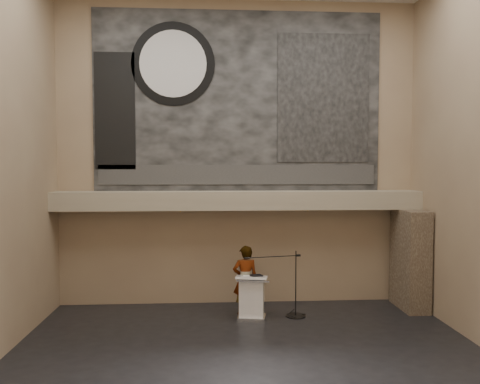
{
  "coord_description": "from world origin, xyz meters",
  "views": [
    {
      "loc": [
        -0.76,
        -9.17,
        3.85
      ],
      "look_at": [
        0.0,
        3.2,
        3.2
      ],
      "focal_mm": 35.0,
      "sensor_mm": 36.0,
      "label": 1
    }
  ],
  "objects": [
    {
      "name": "banner_building_print",
      "position": [
        2.4,
        3.93,
        5.8
      ],
      "size": [
        2.6,
        0.02,
        3.6
      ],
      "primitive_type": "cube",
      "color": "black",
      "rests_on": "banner"
    },
    {
      "name": "sprinkler_right",
      "position": [
        1.9,
        3.55,
        2.67
      ],
      "size": [
        0.04,
        0.04,
        0.06
      ],
      "primitive_type": "cylinder",
      "color": "#B2893D",
      "rests_on": "soffit"
    },
    {
      "name": "banner_clock_rim",
      "position": [
        -1.8,
        3.93,
        6.7
      ],
      "size": [
        2.3,
        0.02,
        2.3
      ],
      "primitive_type": "cylinder",
      "rotation": [
        1.57,
        0.0,
        0.0
      ],
      "color": "black",
      "rests_on": "banner"
    },
    {
      "name": "banner_clock_face",
      "position": [
        -1.8,
        3.91,
        6.7
      ],
      "size": [
        1.84,
        0.02,
        1.84
      ],
      "primitive_type": "cylinder",
      "rotation": [
        1.57,
        0.0,
        0.0
      ],
      "color": "silver",
      "rests_on": "banner"
    },
    {
      "name": "binder",
      "position": [
        0.37,
        2.47,
        1.12
      ],
      "size": [
        0.34,
        0.3,
        0.04
      ],
      "primitive_type": "cube",
      "rotation": [
        0.0,
        0.0,
        0.29
      ],
      "color": "black",
      "rests_on": "lectern"
    },
    {
      "name": "sprinkler_left",
      "position": [
        -1.6,
        3.55,
        2.67
      ],
      "size": [
        0.04,
        0.04,
        0.06
      ],
      "primitive_type": "cylinder",
      "color": "#B2893D",
      "rests_on": "soffit"
    },
    {
      "name": "soffit",
      "position": [
        0.0,
        3.6,
        2.95
      ],
      "size": [
        10.0,
        0.8,
        0.5
      ],
      "primitive_type": "cube",
      "color": "gray",
      "rests_on": "wall_back"
    },
    {
      "name": "stone_pier",
      "position": [
        4.65,
        3.15,
        1.35
      ],
      "size": [
        0.6,
        1.4,
        2.7
      ],
      "primitive_type": "cube",
      "color": "#45372A",
      "rests_on": "floor"
    },
    {
      "name": "mic_stand",
      "position": [
        1.36,
        2.63,
        0.27
      ],
      "size": [
        1.61,
        0.52,
        1.71
      ],
      "rotation": [
        0.0,
        0.0,
        0.19
      ],
      "color": "black",
      "rests_on": "floor"
    },
    {
      "name": "banner_brick_print",
      "position": [
        -3.4,
        3.93,
        5.4
      ],
      "size": [
        1.1,
        0.02,
        3.2
      ],
      "primitive_type": "cube",
      "color": "black",
      "rests_on": "banner"
    },
    {
      "name": "lectern",
      "position": [
        0.26,
        2.5,
        0.55
      ],
      "size": [
        0.87,
        0.69,
        1.14
      ],
      "rotation": [
        0.0,
        0.0,
        -0.18
      ],
      "color": "silver",
      "rests_on": "floor"
    },
    {
      "name": "floor",
      "position": [
        0.0,
        0.0,
        0.0
      ],
      "size": [
        10.0,
        10.0,
        0.0
      ],
      "primitive_type": "plane",
      "color": "black",
      "rests_on": "ground"
    },
    {
      "name": "speaker_person",
      "position": [
        0.12,
        2.88,
        0.91
      ],
      "size": [
        0.7,
        0.49,
        1.82
      ],
      "primitive_type": "imported",
      "rotation": [
        0.0,
        0.0,
        3.22
      ],
      "color": "white",
      "rests_on": "floor"
    },
    {
      "name": "wall_front",
      "position": [
        0.0,
        -4.0,
        4.25
      ],
      "size": [
        10.0,
        0.02,
        8.5
      ],
      "primitive_type": "cube",
      "color": "#897057",
      "rests_on": "floor"
    },
    {
      "name": "banner_text_strip",
      "position": [
        0.0,
        3.93,
        3.65
      ],
      "size": [
        7.76,
        0.02,
        0.55
      ],
      "primitive_type": "cube",
      "color": "#2C2C2C",
      "rests_on": "banner"
    },
    {
      "name": "papers",
      "position": [
        0.14,
        2.46,
        1.1
      ],
      "size": [
        0.24,
        0.3,
        0.0
      ],
      "primitive_type": "cube",
      "rotation": [
        0.0,
        0.0,
        -0.13
      ],
      "color": "white",
      "rests_on": "lectern"
    },
    {
      "name": "wall_back",
      "position": [
        0.0,
        4.0,
        4.25
      ],
      "size": [
        10.0,
        0.02,
        8.5
      ],
      "primitive_type": "cube",
      "color": "#897057",
      "rests_on": "floor"
    },
    {
      "name": "banner",
      "position": [
        0.0,
        3.97,
        5.7
      ],
      "size": [
        8.0,
        0.05,
        5.0
      ],
      "primitive_type": "cube",
      "color": "black",
      "rests_on": "wall_back"
    }
  ]
}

